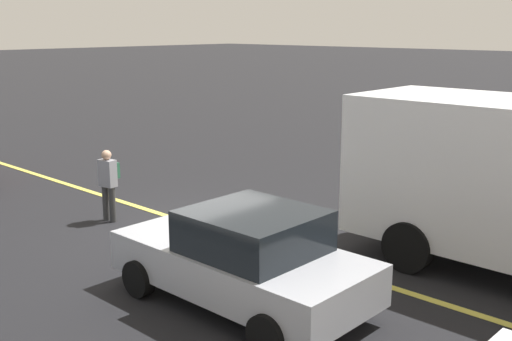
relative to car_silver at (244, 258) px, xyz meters
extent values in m
plane|color=black|center=(3.40, -2.09, -0.77)|extent=(200.00, 200.00, 0.00)
cube|color=#D8CC4C|center=(3.40, -2.09, -0.76)|extent=(80.00, 0.16, 0.01)
cube|color=#A8AAB2|center=(0.07, 0.00, -0.15)|extent=(4.14, 1.86, 0.63)
cube|color=black|center=(-0.19, 0.00, 0.47)|extent=(1.81, 1.71, 0.62)
cylinder|color=black|center=(1.44, 0.91, -0.47)|extent=(0.60, 0.22, 0.60)
cylinder|color=black|center=(1.44, -0.91, -0.47)|extent=(0.60, 0.22, 0.60)
cylinder|color=black|center=(-1.30, 0.91, -0.47)|extent=(0.60, 0.22, 0.60)
cylinder|color=black|center=(-1.30, -0.91, -0.47)|extent=(0.60, 0.22, 0.60)
cylinder|color=black|center=(-1.15, -5.24, -0.32)|extent=(0.90, 0.28, 0.90)
cylinder|color=black|center=(-1.15, -2.90, -0.32)|extent=(0.90, 0.28, 0.90)
cylinder|color=#383838|center=(4.99, -1.04, -0.38)|extent=(0.16, 0.16, 0.79)
cylinder|color=#383838|center=(5.20, -1.01, -0.38)|extent=(0.16, 0.16, 0.79)
cube|color=gray|center=(5.10, -1.02, 0.31)|extent=(0.41, 0.28, 0.59)
sphere|color=tan|center=(5.10, -1.02, 0.71)|extent=(0.21, 0.21, 0.21)
cube|color=#26593F|center=(5.12, -1.19, 0.34)|extent=(0.28, 0.20, 0.34)
camera|label=1|loc=(-6.15, 6.37, 3.42)|focal=43.65mm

